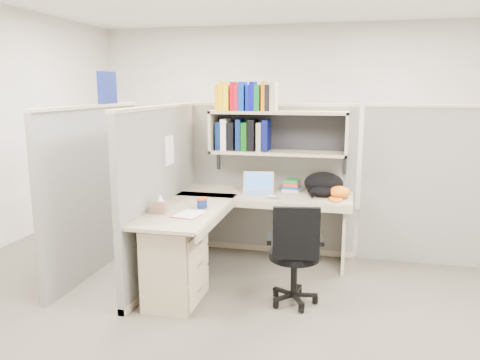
% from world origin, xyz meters
% --- Properties ---
extents(ground, '(6.00, 6.00, 0.00)m').
position_xyz_m(ground, '(0.00, 0.00, 0.00)').
color(ground, '#36322A').
rests_on(ground, ground).
extents(room_shell, '(6.00, 6.00, 6.00)m').
position_xyz_m(room_shell, '(0.00, 0.00, 1.62)').
color(room_shell, '#A9A499').
rests_on(room_shell, ground).
extents(cubicle, '(3.79, 1.84, 1.95)m').
position_xyz_m(cubicle, '(-0.37, 0.45, 0.91)').
color(cubicle, slate).
rests_on(cubicle, ground).
extents(desk, '(1.74, 1.75, 0.73)m').
position_xyz_m(desk, '(-0.41, -0.29, 0.44)').
color(desk, gray).
rests_on(desk, ground).
extents(laptop, '(0.35, 0.35, 0.22)m').
position_xyz_m(laptop, '(-0.07, 0.51, 0.84)').
color(laptop, silver).
rests_on(laptop, desk).
extents(backpack, '(0.41, 0.33, 0.23)m').
position_xyz_m(backpack, '(0.58, 0.59, 0.85)').
color(backpack, black).
rests_on(backpack, desk).
extents(orange_cap, '(0.27, 0.29, 0.12)m').
position_xyz_m(orange_cap, '(0.74, 0.54, 0.79)').
color(orange_cap, orange).
rests_on(orange_cap, desk).
extents(snack_canister, '(0.10, 0.10, 0.09)m').
position_xyz_m(snack_canister, '(-0.45, -0.15, 0.78)').
color(snack_canister, navy).
rests_on(snack_canister, desk).
extents(tissue_box, '(0.12, 0.12, 0.17)m').
position_xyz_m(tissue_box, '(-0.75, -0.40, 0.81)').
color(tissue_box, '#916652').
rests_on(tissue_box, desk).
extents(mouse, '(0.11, 0.08, 0.04)m').
position_xyz_m(mouse, '(0.10, 0.36, 0.75)').
color(mouse, '#87A7C0').
rests_on(mouse, desk).
extents(paper_cup, '(0.08, 0.08, 0.10)m').
position_xyz_m(paper_cup, '(-0.01, 0.73, 0.78)').
color(paper_cup, white).
rests_on(paper_cup, desk).
extents(book_stack, '(0.19, 0.25, 0.11)m').
position_xyz_m(book_stack, '(0.24, 0.79, 0.79)').
color(book_stack, gray).
rests_on(book_stack, desk).
extents(loose_paper, '(0.24, 0.30, 0.00)m').
position_xyz_m(loose_paper, '(-0.49, -0.38, 0.73)').
color(loose_paper, silver).
rests_on(loose_paper, desk).
extents(task_chair, '(0.49, 0.45, 0.89)m').
position_xyz_m(task_chair, '(0.42, -0.39, 0.31)').
color(task_chair, black).
rests_on(task_chair, ground).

